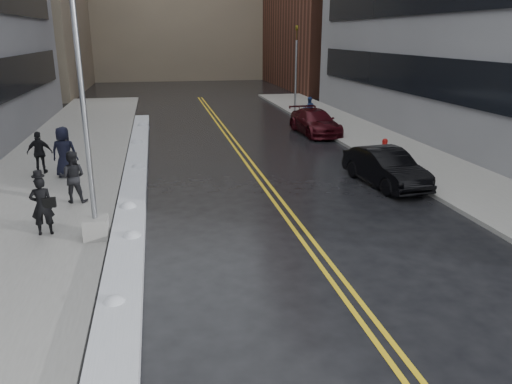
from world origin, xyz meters
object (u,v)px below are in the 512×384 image
pedestrian_d (40,153)px  lamppost (88,154)px  car_maroon (315,122)px  fire_hydrant (385,145)px  pedestrian_c (64,152)px  car_black (386,167)px  pedestrian_b (73,177)px  pedestrian_east (309,109)px  traffic_signal (296,66)px  pedestrian_fedora (42,206)px

pedestrian_d → lamppost: bearing=116.5°
pedestrian_d → car_maroon: pedestrian_d is taller
fire_hydrant → car_maroon: bearing=103.9°
pedestrian_c → car_black: pedestrian_c is taller
lamppost → pedestrian_b: size_ratio=4.34×
lamppost → pedestrian_c: bearing=105.1°
lamppost → car_maroon: size_ratio=1.58×
car_black → pedestrian_c: bearing=158.6°
pedestrian_east → car_maroon: pedestrian_east is taller
pedestrian_b → car_maroon: pedestrian_b is taller
traffic_signal → car_maroon: size_ratio=1.24×
fire_hydrant → car_maroon: size_ratio=0.15×
pedestrian_fedora → lamppost: bearing=152.5°
fire_hydrant → pedestrian_b: 14.12m
pedestrian_d → pedestrian_east: bearing=-139.4°
fire_hydrant → car_black: (-2.01, -4.34, 0.16)m
lamppost → fire_hydrant: lamppost is taller
pedestrian_east → car_maroon: 3.59m
lamppost → traffic_signal: 24.98m
lamppost → fire_hydrant: 14.81m
pedestrian_fedora → pedestrian_east: bearing=-133.2°
pedestrian_c → pedestrian_east: pedestrian_c is taller
traffic_signal → car_black: traffic_signal is taller
pedestrian_b → pedestrian_d: 4.48m
pedestrian_c → pedestrian_east: size_ratio=1.28×
pedestrian_b → fire_hydrant: bearing=-153.8°
car_maroon → pedestrian_c: bearing=-152.9°
pedestrian_b → pedestrian_c: pedestrian_c is taller
lamppost → pedestrian_east: (11.50, 17.59, -1.60)m
pedestrian_b → car_maroon: size_ratio=0.36×
traffic_signal → pedestrian_c: traffic_signal is taller
lamppost → fire_hydrant: bearing=33.0°
traffic_signal → pedestrian_fedora: (-13.26, -21.42, -2.41)m
pedestrian_c → pedestrian_b: bearing=112.6°
fire_hydrant → car_maroon: 6.26m
fire_hydrant → pedestrian_east: bearing=94.8°
pedestrian_d → pedestrian_east: size_ratio=1.09×
traffic_signal → car_black: bearing=-94.7°
traffic_signal → car_maroon: (-1.00, -7.92, -2.70)m
fire_hydrant → pedestrian_east: pedestrian_east is taller
car_black → pedestrian_b: bearing=174.2°
car_black → lamppost: bearing=-167.5°
pedestrian_d → car_maroon: size_ratio=0.35×
pedestrian_b → pedestrian_c: 3.44m
lamppost → pedestrian_east: size_ratio=4.87×
pedestrian_east → traffic_signal: bearing=-90.7°
fire_hydrant → car_maroon: (-1.50, 6.08, 0.15)m
fire_hydrant → car_black: size_ratio=0.17×
pedestrian_fedora → pedestrian_c: (-0.36, 6.17, 0.15)m
lamppost → car_black: lamppost is taller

